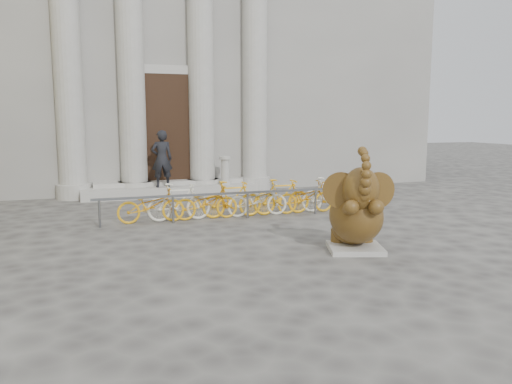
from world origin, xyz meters
name	(u,v)px	position (x,y,z in m)	size (l,w,h in m)	color
ground	(257,274)	(0.00, 0.00, 0.00)	(80.00, 80.00, 0.00)	#474442
classical_building	(148,42)	(0.00, 14.93, 5.98)	(22.00, 10.70, 12.00)	gray
entrance_steps	(171,190)	(0.00, 9.40, 0.18)	(6.00, 1.20, 0.36)	#A8A59E
elephant_statue	(357,214)	(2.35, 0.78, 0.77)	(1.41, 1.68, 2.12)	#A8A59E
bike_rack	(244,199)	(1.30, 4.96, 0.50)	(8.00, 0.53, 1.00)	slate
pedestrian	(162,159)	(-0.35, 9.05, 1.32)	(0.70, 0.46, 1.92)	black
balustrade_post	(225,171)	(1.86, 9.10, 0.82)	(0.40, 0.40, 0.99)	#A8A59E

